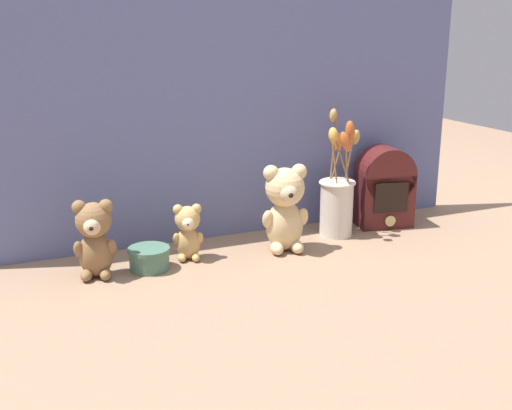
% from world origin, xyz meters
% --- Properties ---
extents(ground_plane, '(4.00, 4.00, 0.00)m').
position_xyz_m(ground_plane, '(0.00, 0.00, 0.00)').
color(ground_plane, '#8E7056').
extents(backdrop_wall, '(1.40, 0.02, 0.66)m').
position_xyz_m(backdrop_wall, '(0.00, 0.17, 0.33)').
color(backdrop_wall, slate).
rests_on(backdrop_wall, ground).
extents(teddy_bear_large, '(0.13, 0.12, 0.23)m').
position_xyz_m(teddy_bear_large, '(0.07, -0.02, 0.12)').
color(teddy_bear_large, '#DBBC84').
rests_on(teddy_bear_large, ground).
extents(teddy_bear_medium, '(0.11, 0.10, 0.19)m').
position_xyz_m(teddy_bear_medium, '(-0.42, -0.00, 0.10)').
color(teddy_bear_medium, olive).
rests_on(teddy_bear_medium, ground).
extents(teddy_bear_small, '(0.08, 0.07, 0.14)m').
position_xyz_m(teddy_bear_small, '(-0.19, 0.02, 0.08)').
color(teddy_bear_small, tan).
rests_on(teddy_bear_small, ground).
extents(flower_vase, '(0.12, 0.13, 0.35)m').
position_xyz_m(flower_vase, '(0.25, 0.04, 0.11)').
color(flower_vase, silver).
rests_on(flower_vase, ground).
extents(vintage_radio, '(0.17, 0.13, 0.23)m').
position_xyz_m(vintage_radio, '(0.43, 0.07, 0.12)').
color(vintage_radio, '#4C1919').
rests_on(vintage_radio, ground).
extents(decorative_tin_tall, '(0.10, 0.10, 0.06)m').
position_xyz_m(decorative_tin_tall, '(-0.29, -0.01, 0.03)').
color(decorative_tin_tall, '#47705B').
rests_on(decorative_tin_tall, ground).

